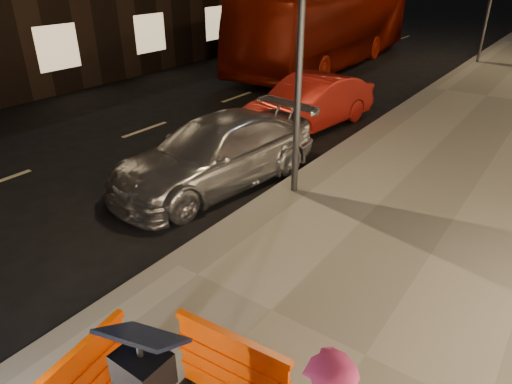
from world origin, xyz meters
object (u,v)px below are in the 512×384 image
Objects in this scene: car_silver at (217,183)px; bus_doubledecker at (326,65)px; car_red at (309,127)px; barrier_back at (232,373)px.

car_silver is 0.38× the size of bus_doubledecker.
car_red is at bearing 102.36° from car_silver.
barrier_back is 8.93m from car_red.
car_silver is (-3.56, 3.99, -0.62)m from barrier_back.
car_red is at bearing 110.84° from barrier_back.
bus_doubledecker is at bearing 116.97° from car_silver.
car_red is (-3.77, 8.07, -0.62)m from barrier_back.
car_silver is at bearing -79.51° from car_red.
barrier_back is 0.27× the size of car_silver.
car_red is (-0.21, 4.08, 0.00)m from car_silver.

